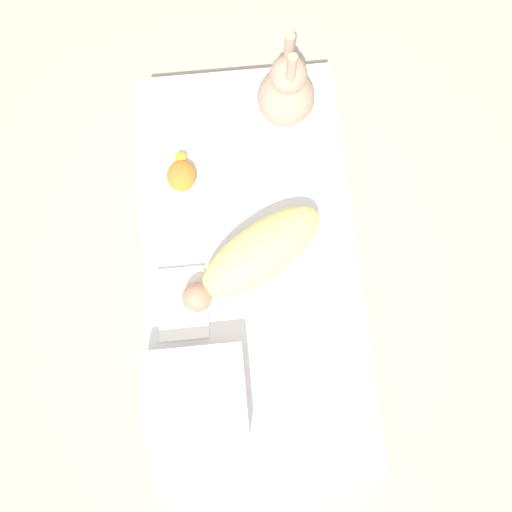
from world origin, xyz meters
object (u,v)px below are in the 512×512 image
object	(u,v)px
bunny_plush	(286,93)
swaddled_baby	(257,254)
pillow	(196,394)
turtle_plush	(181,174)

from	to	relation	value
bunny_plush	swaddled_baby	bearing A→B (deg)	164.28
swaddled_baby	bunny_plush	xyz separation A→B (m)	(0.57, -0.16, 0.06)
swaddled_baby	bunny_plush	size ratio (longest dim) A/B	1.34
swaddled_baby	pillow	distance (m)	0.51
bunny_plush	pillow	bearing A→B (deg)	158.23
swaddled_baby	bunny_plush	bearing A→B (deg)	-136.09
turtle_plush	bunny_plush	bearing A→B (deg)	-60.69
swaddled_baby	bunny_plush	distance (m)	0.59
pillow	turtle_plush	distance (m)	0.79
pillow	bunny_plush	distance (m)	1.09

